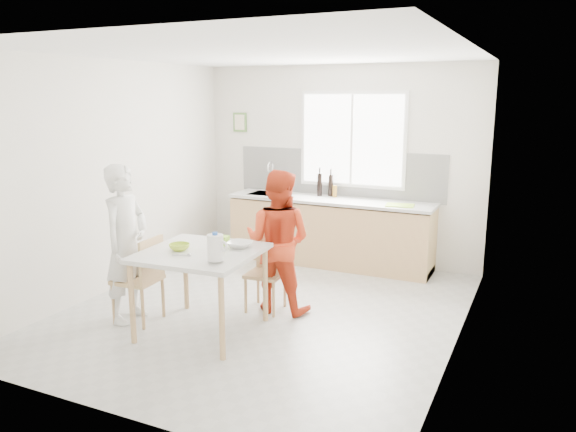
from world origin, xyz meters
name	(u,v)px	position (x,y,z in m)	size (l,w,h in m)	color
ground	(265,311)	(0.00, 0.00, 0.00)	(4.50, 4.50, 0.00)	#B7B7B2
room_shell	(263,160)	(0.00, 0.00, 1.64)	(4.50, 4.50, 4.50)	silver
window	(352,140)	(0.20, 2.23, 1.70)	(1.50, 0.06, 1.30)	white
backsplash	(338,174)	(0.00, 2.24, 1.23)	(3.00, 0.02, 0.65)	white
picture_frame	(240,122)	(-1.55, 2.23, 1.90)	(0.22, 0.03, 0.28)	#55843C
kitchen_counter	(329,234)	(0.00, 1.95, 0.42)	(2.84, 0.64, 1.37)	#D5B572
dining_table	(201,259)	(-0.32, -0.72, 0.74)	(1.14, 1.14, 0.82)	silver
chair_left	(143,276)	(-1.00, -0.76, 0.49)	(0.44, 0.44, 0.89)	#D5B572
chair_far	(268,269)	(-0.02, 0.11, 0.45)	(0.40, 0.40, 0.82)	#D5B572
person_white	(126,244)	(-1.18, -0.78, 0.81)	(0.59, 0.39, 1.62)	white
person_red	(278,241)	(0.11, 0.12, 0.77)	(0.75, 0.58, 1.53)	red
bowl_green	(179,247)	(-0.51, -0.78, 0.86)	(0.20, 0.20, 0.06)	#ABCF2F
bowl_white	(240,245)	(-0.03, -0.45, 0.85)	(0.24, 0.24, 0.06)	white
milk_jug	(216,247)	(0.03, -0.98, 0.96)	(0.20, 0.15, 0.26)	white
green_box	(223,240)	(-0.23, -0.44, 0.87)	(0.10, 0.10, 0.09)	#8FDA32
spoon	(181,255)	(-0.38, -0.95, 0.83)	(0.01, 0.01, 0.16)	#A5A5AA
cutting_board	(400,205)	(0.98, 1.84, 0.93)	(0.35, 0.25, 0.01)	#9DD330
wine_bottle_a	(320,185)	(-0.21, 2.08, 1.08)	(0.07, 0.07, 0.32)	black
wine_bottle_b	(331,185)	(-0.07, 2.13, 1.07)	(0.07, 0.07, 0.30)	black
jar_amber	(335,191)	(0.02, 2.07, 1.00)	(0.06, 0.06, 0.16)	olive
soap_bottle	(280,186)	(-0.84, 2.14, 1.01)	(0.08, 0.08, 0.17)	#999999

